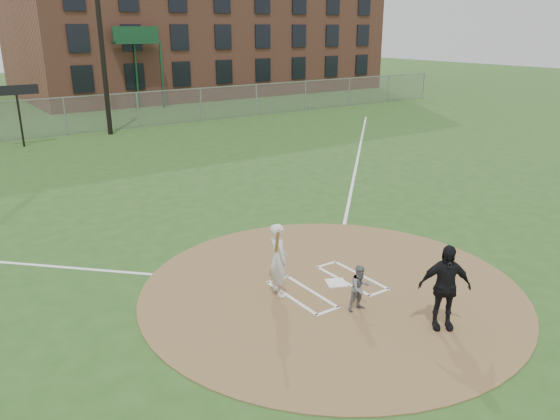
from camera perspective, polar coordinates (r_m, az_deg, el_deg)
ground at (r=12.25m, az=5.39°, el=-8.24°), size 140.00×140.00×0.00m
dirt_circle at (r=12.25m, az=5.39°, el=-8.20°), size 8.40×8.40×0.02m
home_plate at (r=12.47m, az=5.89°, el=-7.59°), size 0.57×0.57×0.03m
foul_line_first at (r=24.29m, az=8.10°, el=5.29°), size 17.04×17.04×0.01m
catcher at (r=11.25m, az=8.37°, el=-8.05°), size 0.51×0.41×0.97m
umpire at (r=10.82m, az=16.81°, el=-7.70°), size 1.05×0.91×1.69m
batters_boxes at (r=12.34m, az=4.95°, el=-7.88°), size 2.08×1.88×0.01m
batter_at_plate at (r=11.59m, az=-0.19°, el=-5.20°), size 0.72×1.00×1.78m
outfield_fence at (r=31.45m, az=-21.53°, el=9.09°), size 56.08×0.08×2.03m
brick_warehouse at (r=51.76m, az=-8.72°, el=20.59°), size 30.00×17.17×15.00m
light_pole at (r=30.71m, az=-18.53°, el=19.74°), size 1.20×0.30×12.22m
scoreboard_sign at (r=29.04m, az=-25.81°, el=10.60°), size 2.00×0.10×2.93m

